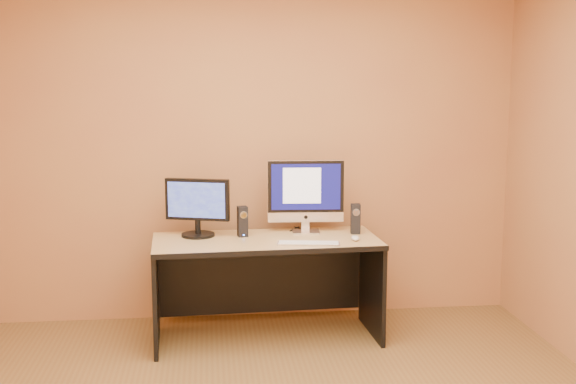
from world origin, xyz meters
TOP-DOWN VIEW (x-y plane):
  - walls at (0.00, 0.00)m, footprint 4.00×4.00m
  - desk at (0.06, 1.46)m, footprint 1.58×0.75m
  - imac at (0.36, 1.65)m, footprint 0.57×0.24m
  - second_monitor at (-0.41, 1.60)m, footprint 0.52×0.36m
  - speaker_left at (-0.10, 1.56)m, footprint 0.08×0.08m
  - speaker_right at (0.71, 1.57)m, footprint 0.07×0.08m
  - keyboard at (0.32, 1.26)m, footprint 0.43×0.18m
  - mouse at (0.66, 1.35)m, footprint 0.06×0.10m
  - cable_a at (0.35, 1.73)m, footprint 0.12×0.18m
  - cable_b at (0.29, 1.76)m, footprint 0.09×0.16m

SIDE VIEW (x-z plane):
  - desk at x=0.06m, z-range 0.00..0.72m
  - cable_a at x=0.35m, z-range 0.72..0.73m
  - cable_b at x=0.29m, z-range 0.72..0.73m
  - keyboard at x=0.32m, z-range 0.72..0.74m
  - mouse at x=0.66m, z-range 0.72..0.75m
  - speaker_left at x=-0.10m, z-range 0.72..0.93m
  - speaker_right at x=0.71m, z-range 0.72..0.93m
  - second_monitor at x=-0.41m, z-range 0.72..1.13m
  - imac at x=0.36m, z-range 0.72..1.25m
  - walls at x=0.00m, z-range 0.00..2.60m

